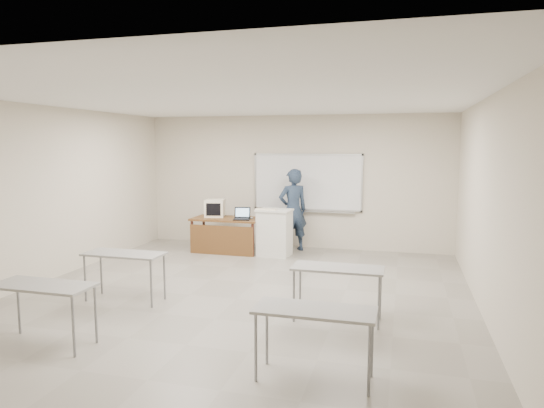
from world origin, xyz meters
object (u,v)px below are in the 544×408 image
(whiteboard, at_px, (307,183))
(instructor_desk, at_px, (225,228))
(laptop, at_px, (242,217))
(keyboard, at_px, (266,209))
(crt_monitor, at_px, (215,208))
(podium, at_px, (274,232))
(presenter, at_px, (293,210))
(mouse, at_px, (251,218))

(whiteboard, xyz_separation_m, instructor_desk, (-1.61, -1.00, -0.93))
(instructor_desk, height_order, laptop, laptop)
(laptop, relative_size, keyboard, 0.77)
(crt_monitor, bearing_deg, podium, -21.61)
(instructor_desk, relative_size, laptop, 4.37)
(whiteboard, height_order, instructor_desk, whiteboard)
(instructor_desk, relative_size, podium, 1.52)
(podium, distance_m, crt_monitor, 1.52)
(laptop, height_order, keyboard, keyboard)
(whiteboard, distance_m, crt_monitor, 2.15)
(instructor_desk, bearing_deg, crt_monitor, 144.66)
(podium, xyz_separation_m, crt_monitor, (-1.44, 0.23, 0.44))
(crt_monitor, xyz_separation_m, keyboard, (1.29, -0.35, 0.06))
(crt_monitor, bearing_deg, laptop, -31.23)
(whiteboard, bearing_deg, keyboard, -120.19)
(presenter, bearing_deg, instructor_desk, -12.10)
(presenter, bearing_deg, podium, 30.35)
(podium, height_order, presenter, presenter)
(keyboard, bearing_deg, presenter, 64.29)
(instructor_desk, distance_m, podium, 1.11)
(keyboard, bearing_deg, laptop, 173.99)
(crt_monitor, relative_size, laptop, 1.35)
(mouse, bearing_deg, presenter, 24.76)
(podium, bearing_deg, presenter, 70.67)
(laptop, bearing_deg, presenter, 20.52)
(crt_monitor, xyz_separation_m, mouse, (0.88, -0.10, -0.17))
(podium, height_order, mouse, podium)
(keyboard, bearing_deg, mouse, 152.64)
(crt_monitor, distance_m, mouse, 0.90)
(laptop, bearing_deg, podium, -10.13)
(laptop, bearing_deg, crt_monitor, 149.73)
(podium, relative_size, crt_monitor, 2.13)
(whiteboard, xyz_separation_m, podium, (-0.50, -1.00, -0.98))
(instructor_desk, distance_m, keyboard, 1.06)
(laptop, height_order, presenter, presenter)
(crt_monitor, relative_size, mouse, 5.12)
(whiteboard, xyz_separation_m, keyboard, (-0.65, -1.12, -0.48))
(instructor_desk, height_order, crt_monitor, crt_monitor)
(mouse, bearing_deg, podium, -17.78)
(podium, distance_m, presenter, 0.77)
(crt_monitor, distance_m, presenter, 1.74)
(podium, relative_size, mouse, 10.90)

